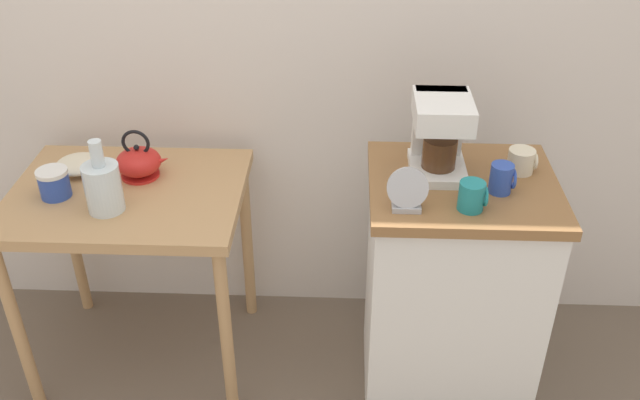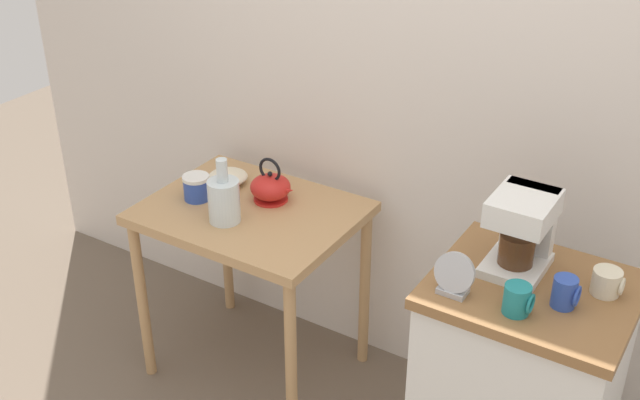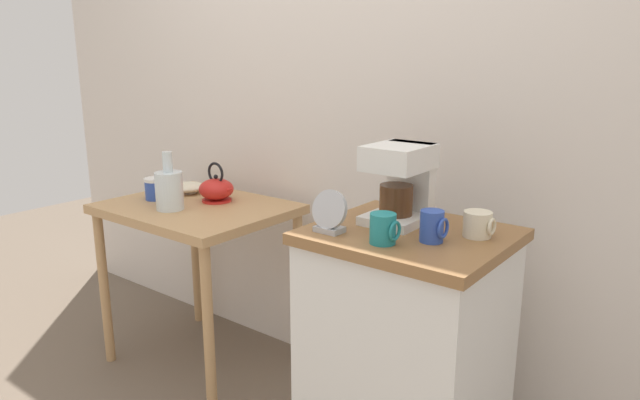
% 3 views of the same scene
% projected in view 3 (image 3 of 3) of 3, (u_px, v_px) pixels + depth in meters
% --- Properties ---
extents(back_wall, '(4.40, 0.10, 2.80)m').
position_uv_depth(back_wall, '(377.00, 64.00, 2.38)').
color(back_wall, silver).
rests_on(back_wall, ground_plane).
extents(wooden_table, '(0.81, 0.63, 0.78)m').
position_uv_depth(wooden_table, '(198.00, 227.00, 2.64)').
color(wooden_table, tan).
rests_on(wooden_table, ground_plane).
extents(kitchen_counter, '(0.61, 0.53, 0.90)m').
position_uv_depth(kitchen_counter, '(405.00, 358.00, 1.94)').
color(kitchen_counter, white).
rests_on(kitchen_counter, ground_plane).
extents(bowl_stoneware, '(0.16, 0.16, 0.05)m').
position_uv_depth(bowl_stoneware, '(188.00, 187.00, 2.82)').
color(bowl_stoneware, beige).
rests_on(bowl_stoneware, wooden_table).
extents(teakettle, '(0.19, 0.16, 0.18)m').
position_uv_depth(teakettle, '(217.00, 189.00, 2.66)').
color(teakettle, red).
rests_on(teakettle, wooden_table).
extents(glass_carafe_vase, '(0.12, 0.12, 0.25)m').
position_uv_depth(glass_carafe_vase, '(169.00, 189.00, 2.51)').
color(glass_carafe_vase, silver).
rests_on(glass_carafe_vase, wooden_table).
extents(canister_enamel, '(0.11, 0.11, 0.10)m').
position_uv_depth(canister_enamel, '(156.00, 189.00, 2.70)').
color(canister_enamel, '#2D4CAD').
rests_on(canister_enamel, wooden_table).
extents(coffee_maker, '(0.18, 0.22, 0.26)m').
position_uv_depth(coffee_maker, '(402.00, 180.00, 1.91)').
color(coffee_maker, white).
rests_on(coffee_maker, kitchen_counter).
extents(mug_blue, '(0.08, 0.07, 0.10)m').
position_uv_depth(mug_blue, '(433.00, 226.00, 1.72)').
color(mug_blue, '#2D4CAD').
rests_on(mug_blue, kitchen_counter).
extents(mug_small_cream, '(0.09, 0.09, 0.08)m').
position_uv_depth(mug_small_cream, '(478.00, 224.00, 1.77)').
color(mug_small_cream, beige).
rests_on(mug_small_cream, kitchen_counter).
extents(mug_dark_teal, '(0.09, 0.08, 0.09)m').
position_uv_depth(mug_dark_teal, '(384.00, 229.00, 1.70)').
color(mug_dark_teal, teal).
rests_on(mug_dark_teal, kitchen_counter).
extents(table_clock, '(0.12, 0.06, 0.14)m').
position_uv_depth(table_clock, '(329.00, 214.00, 1.81)').
color(table_clock, '#B2B5BA').
rests_on(table_clock, kitchen_counter).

